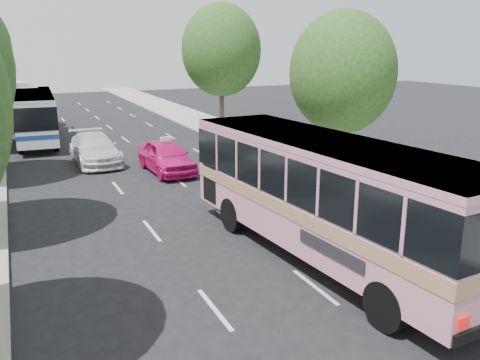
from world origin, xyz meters
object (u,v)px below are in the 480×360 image
pink_bus (326,187)px  white_pickup (95,149)px  tour_coach_front (35,113)px  tour_coach_rear (11,99)px  pink_taxi (167,156)px

pink_bus → white_pickup: size_ratio=2.12×
white_pickup → tour_coach_front: 8.52m
pink_bus → white_pickup: 16.66m
white_pickup → pink_bus: bearing=-76.7°
tour_coach_front → tour_coach_rear: bearing=100.4°
pink_taxi → white_pickup: pink_taxi is taller
pink_bus → pink_taxi: 12.57m
tour_coach_front → white_pickup: bearing=-70.4°
white_pickup → tour_coach_rear: size_ratio=0.49×
pink_bus → white_pickup: bearing=99.9°
white_pickup → tour_coach_front: size_ratio=0.50×
pink_bus → tour_coach_rear: size_ratio=1.04×
tour_coach_front → pink_taxi: bearing=-62.4°
pink_taxi → white_pickup: bearing=126.9°
pink_taxi → white_pickup: size_ratio=0.88×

